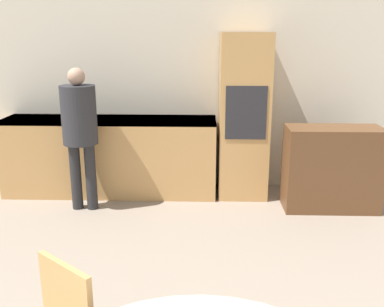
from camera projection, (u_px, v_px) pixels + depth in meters
The scene contains 5 objects.
wall_back at pixel (196, 85), 5.31m from camera, with size 6.32×0.05×2.60m.
kitchen_counter at pixel (111, 155), 5.23m from camera, with size 2.56×0.60×0.93m.
oven_unit at pixel (244, 117), 5.06m from camera, with size 0.57×0.59×1.93m.
sideboard at pixel (332, 169), 4.74m from camera, with size 1.03×0.45×0.93m.
person_standing at pixel (80, 125), 4.60m from camera, with size 0.37×0.37×1.57m.
Camera 1 is at (0.12, 0.26, 1.91)m, focal length 40.00 mm.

